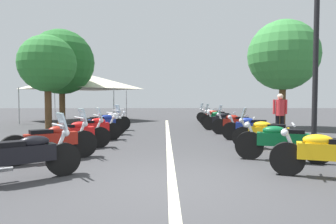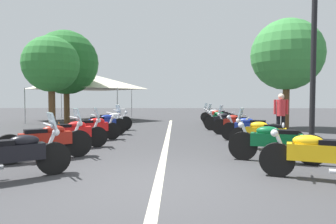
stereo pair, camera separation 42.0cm
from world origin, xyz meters
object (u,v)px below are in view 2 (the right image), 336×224
motorcycle_left_row_3 (93,128)px  motorcycle_right_row_4 (236,124)px  motorcycle_left_row_2 (72,133)px  motorcycle_right_row_8 (216,115)px  bystander_1 (281,112)px  motorcycle_right_row_3 (251,128)px  motorcycle_left_row_4 (103,124)px  motorcycle_left_row_0 (15,154)px  event_tent (85,81)px  motorcycle_left_row_5 (111,121)px  roadside_tree_2 (66,63)px  street_lamp_twin_globe (314,18)px  motorcycle_left_row_1 (47,140)px  roadside_tree_0 (287,55)px  motorcycle_right_row_6 (222,119)px  roadside_tree_1 (51,64)px  motorcycle_right_row_0 (318,155)px  motorcycle_right_row_1 (275,142)px  motorcycle_right_row_7 (219,117)px  motorcycle_right_row_5 (226,121)px  motorcycle_right_row_2 (264,134)px  traffic_cone_0 (59,130)px

motorcycle_left_row_3 → motorcycle_right_row_4: bearing=-13.0°
motorcycle_left_row_2 → motorcycle_right_row_8: 11.04m
bystander_1 → motorcycle_right_row_3: bearing=133.7°
motorcycle_left_row_4 → motorcycle_right_row_3: 5.63m
motorcycle_left_row_0 → event_tent: size_ratio=0.28×
motorcycle_left_row_5 → roadside_tree_2: bearing=102.7°
motorcycle_right_row_4 → street_lamp_twin_globe: 4.98m
motorcycle_left_row_0 → roadside_tree_2: size_ratio=0.32×
motorcycle_left_row_1 → roadside_tree_0: 11.73m
motorcycle_left_row_0 → motorcycle_right_row_4: size_ratio=0.89×
street_lamp_twin_globe → motorcycle_left_row_2: bearing=86.5°
motorcycle_right_row_6 → street_lamp_twin_globe: size_ratio=0.36×
motorcycle_left_row_2 → street_lamp_twin_globe: (-0.41, -6.73, 3.15)m
roadside_tree_0 → roadside_tree_1: roadside_tree_0 is taller
motorcycle_right_row_0 → motorcycle_right_row_1: 1.49m
motorcycle_left_row_4 → roadside_tree_0: size_ratio=0.34×
roadside_tree_0 → roadside_tree_2: 11.75m
motorcycle_right_row_1 → roadside_tree_2: roadside_tree_2 is taller
motorcycle_left_row_1 → motorcycle_left_row_3: bearing=51.2°
motorcycle_left_row_3 → event_tent: event_tent is taller
bystander_1 → roadside_tree_1: size_ratio=0.37×
motorcycle_left_row_5 → motorcycle_left_row_1: bearing=-123.3°
motorcycle_right_row_6 → motorcycle_left_row_5: bearing=37.6°
motorcycle_right_row_3 → motorcycle_right_row_7: size_ratio=1.05×
motorcycle_right_row_0 → motorcycle_right_row_6: bearing=-68.2°
motorcycle_right_row_0 → motorcycle_right_row_5: (7.89, 0.26, -0.00)m
motorcycle_right_row_4 → motorcycle_left_row_5: bearing=8.7°
motorcycle_right_row_0 → street_lamp_twin_globe: street_lamp_twin_globe is taller
motorcycle_left_row_5 → motorcycle_right_row_0: motorcycle_left_row_5 is taller
motorcycle_left_row_0 → street_lamp_twin_globe: bearing=-13.4°
roadside_tree_1 → motorcycle_right_row_2: bearing=-123.7°
motorcycle_left_row_4 → motorcycle_right_row_4: 5.30m
motorcycle_left_row_2 → event_tent: event_tent is taller
motorcycle_left_row_3 → event_tent: size_ratio=0.31×
motorcycle_right_row_7 → traffic_cone_0: 8.74m
street_lamp_twin_globe → roadside_tree_2: 12.95m
motorcycle_right_row_3 → motorcycle_right_row_6: motorcycle_right_row_6 is taller
motorcycle_right_row_8 → roadside_tree_0: size_ratio=0.36×
motorcycle_right_row_4 → motorcycle_right_row_6: motorcycle_right_row_4 is taller
street_lamp_twin_globe → motorcycle_right_row_2: bearing=72.4°
motorcycle_left_row_4 → motorcycle_right_row_1: (-4.71, -5.16, -0.01)m
street_lamp_twin_globe → roadside_tree_0: (6.37, -1.70, -0.03)m
motorcycle_right_row_1 → motorcycle_left_row_1: bearing=18.5°
motorcycle_right_row_5 → traffic_cone_0: size_ratio=3.17×
motorcycle_right_row_6 → traffic_cone_0: (-3.83, 6.75, -0.17)m
motorcycle_right_row_2 → bystander_1: 3.05m
motorcycle_right_row_6 → motorcycle_right_row_7: bearing=-73.0°
motorcycle_right_row_7 → street_lamp_twin_globe: 8.99m
motorcycle_right_row_7 → bystander_1: bystander_1 is taller
motorcycle_right_row_0 → motorcycle_right_row_7: 11.03m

